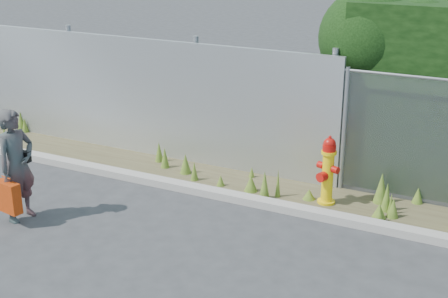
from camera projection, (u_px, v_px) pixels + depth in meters
ground at (197, 256)px, 8.22m from camera, size 80.00×80.00×0.00m
curb at (253, 201)px, 9.72m from camera, size 16.00×0.22×0.12m
weed_strip at (288, 187)px, 10.09m from camera, size 16.00×1.25×0.51m
corrugated_fence at (122, 94)px, 11.74m from camera, size 8.50×0.21×2.30m
fire_hydrant at (328, 172)px, 9.57m from camera, size 0.38×0.34×1.12m
woman at (17, 165)px, 9.01m from camera, size 0.46×0.65×1.68m
red_tote_bag at (8, 197)px, 8.94m from camera, size 0.41×0.15×0.54m
black_shoulder_bag at (24, 156)px, 9.06m from camera, size 0.22×0.09×0.16m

